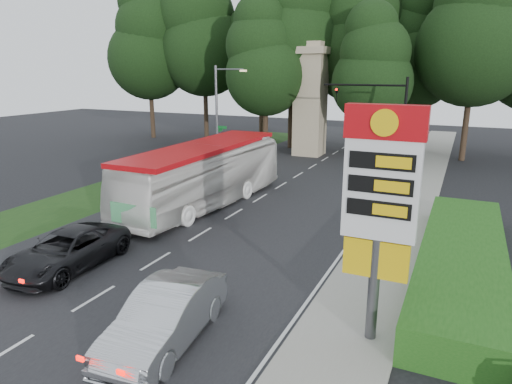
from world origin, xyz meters
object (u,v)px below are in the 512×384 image
at_px(transit_bus, 204,176).
at_px(sedan_silver, 166,316).
at_px(traffic_signal_mast, 386,113).
at_px(streetlight_signs, 219,112).
at_px(monument, 310,99).
at_px(gas_station_pylon, 380,195).
at_px(suv_charcoal, 67,250).

bearing_deg(transit_bus, sedan_silver, -58.97).
height_order(traffic_signal_mast, streetlight_signs, streetlight_signs).
relative_size(streetlight_signs, monument, 0.80).
bearing_deg(monument, transit_bus, -90.94).
relative_size(gas_station_pylon, suv_charcoal, 1.26).
relative_size(gas_station_pylon, transit_bus, 0.53).
distance_m(transit_bus, suv_charcoal, 9.81).
bearing_deg(traffic_signal_mast, sedan_silver, -94.31).
bearing_deg(traffic_signal_mast, gas_station_pylon, -80.91).
xyz_separation_m(traffic_signal_mast, transit_bus, (-7.98, -12.22, -2.89)).
height_order(gas_station_pylon, streetlight_signs, streetlight_signs).
distance_m(gas_station_pylon, suv_charcoal, 12.55).
relative_size(traffic_signal_mast, monument, 0.72).
bearing_deg(streetlight_signs, gas_station_pylon, -51.04).
bearing_deg(sedan_silver, traffic_signal_mast, 79.47).
distance_m(streetlight_signs, sedan_silver, 25.31).
relative_size(gas_station_pylon, monument, 0.68).
bearing_deg(suv_charcoal, monument, 85.48).
xyz_separation_m(streetlight_signs, transit_bus, (4.69, -10.23, -2.65)).
xyz_separation_m(traffic_signal_mast, suv_charcoal, (-8.48, -21.96, -3.92)).
height_order(gas_station_pylon, traffic_signal_mast, traffic_signal_mast).
distance_m(monument, sedan_silver, 31.43).
xyz_separation_m(gas_station_pylon, transit_bus, (-11.50, 9.79, -2.66)).
distance_m(streetlight_signs, monument, 9.44).
bearing_deg(suv_charcoal, streetlight_signs, 98.96).
distance_m(traffic_signal_mast, transit_bus, 14.87).
xyz_separation_m(transit_bus, sedan_silver, (6.13, -12.37, -0.94)).
distance_m(streetlight_signs, suv_charcoal, 20.73).
bearing_deg(traffic_signal_mast, transit_bus, -123.16).
bearing_deg(streetlight_signs, transit_bus, -65.38).
bearing_deg(streetlight_signs, monument, 58.03).
xyz_separation_m(traffic_signal_mast, monument, (-7.68, 6.00, 0.43)).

